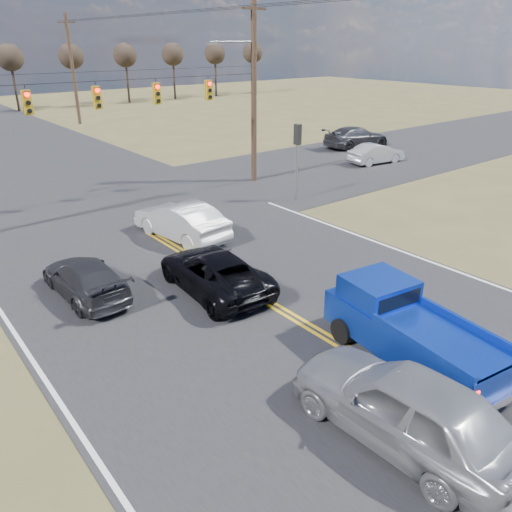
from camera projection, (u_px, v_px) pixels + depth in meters
ground at (430, 399)px, 11.60m from camera, size 160.00×160.00×0.00m
road_main at (198, 262)px, 18.77m from camera, size 14.00×120.00×0.02m
road_cross at (111, 210)px, 24.51m from camera, size 120.00×12.00×0.02m
signal_gantry at (110, 103)px, 22.63m from camera, size 19.60×4.83×10.00m
utility_poles at (106, 101)px, 21.72m from camera, size 19.60×58.32×10.00m
treeline at (35, 77)px, 28.67m from camera, size 87.00×117.80×7.40m
pickup_truck at (408, 329)px, 12.68m from camera, size 2.56×5.22×1.88m
silver_suv at (406, 406)px, 10.10m from camera, size 2.23×5.13×1.72m
black_suv at (214, 272)px, 16.43m from camera, size 2.55×4.95×1.34m
white_car_queue at (181, 221)px, 20.75m from camera, size 2.20×4.85×1.54m
dgrey_car_queue at (85, 278)px, 16.08m from camera, size 1.79×4.26×1.23m
cross_car_east_near at (376, 154)px, 33.53m from camera, size 1.91×4.16×1.32m
cross_car_east_far at (356, 137)px, 38.50m from camera, size 2.97×5.70×1.58m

